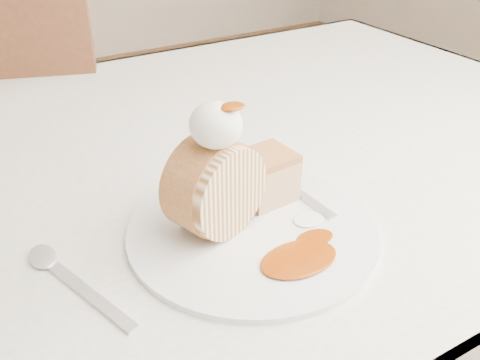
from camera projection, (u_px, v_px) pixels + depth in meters
table at (188, 204)px, 0.81m from camera, size 1.40×0.90×0.75m
chair_far at (2, 136)px, 1.21m from camera, size 0.60×0.60×1.00m
plate at (252, 230)px, 0.59m from camera, size 0.30×0.30×0.01m
roulade_slice at (215, 187)px, 0.56m from camera, size 0.11×0.09×0.10m
cake_chunk at (266, 179)px, 0.63m from camera, size 0.07×0.06×0.05m
whipped_cream at (216, 125)px, 0.52m from camera, size 0.05×0.05×0.05m
caramel_drizzle at (232, 101)px, 0.51m from camera, size 0.03×0.02×0.01m
caramel_pool at (299, 259)px, 0.54m from camera, size 0.09×0.06×0.00m
fork at (301, 195)px, 0.64m from camera, size 0.03×0.16×0.00m
spoon at (91, 296)px, 0.50m from camera, size 0.07×0.16×0.00m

